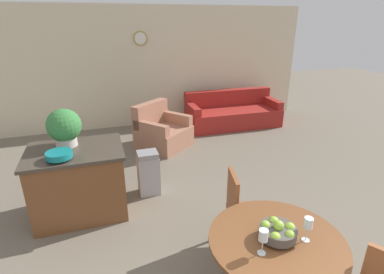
{
  "coord_description": "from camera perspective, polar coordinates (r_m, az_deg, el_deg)",
  "views": [
    {
      "loc": [
        -1.08,
        -0.7,
        2.39
      ],
      "look_at": [
        0.05,
        2.77,
        0.95
      ],
      "focal_mm": 28.0,
      "sensor_mm": 36.0,
      "label": 1
    }
  ],
  "objects": [
    {
      "name": "wine_glass_left",
      "position": [
        2.36,
        13.42,
        -17.92
      ],
      "size": [
        0.07,
        0.07,
        0.21
      ],
      "color": "silver",
      "rests_on": "dining_table"
    },
    {
      "name": "armchair",
      "position": [
        5.99,
        -5.74,
        0.88
      ],
      "size": [
        1.22,
        1.22,
        0.86
      ],
      "rotation": [
        0.0,
        0.0,
        0.67
      ],
      "color": "#A87056",
      "rests_on": "ground_plane"
    },
    {
      "name": "trash_bin",
      "position": [
        4.4,
        -8.29,
        -6.77
      ],
      "size": [
        0.3,
        0.26,
        0.65
      ],
      "color": "#9E9EA3",
      "rests_on": "ground_plane"
    },
    {
      "name": "dining_chair_far_side",
      "position": [
        3.34,
        9.57,
        -13.33
      ],
      "size": [
        0.51,
        0.51,
        0.91
      ],
      "rotation": [
        0.0,
        0.0,
        4.48
      ],
      "color": "brown",
      "rests_on": "ground_plane"
    },
    {
      "name": "wine_glass_right",
      "position": [
        2.58,
        21.26,
        -15.19
      ],
      "size": [
        0.07,
        0.07,
        0.21
      ],
      "color": "silver",
      "rests_on": "dining_table"
    },
    {
      "name": "kitchen_island",
      "position": [
        4.14,
        -20.68,
        -7.93
      ],
      "size": [
        1.15,
        0.86,
        0.9
      ],
      "color": "brown",
      "rests_on": "ground_plane"
    },
    {
      "name": "potted_plant",
      "position": [
        4.01,
        -23.17,
        1.78
      ],
      "size": [
        0.42,
        0.42,
        0.48
      ],
      "color": "beige",
      "rests_on": "kitchen_island"
    },
    {
      "name": "wall_back",
      "position": [
        7.14,
        -9.35,
        12.87
      ],
      "size": [
        8.0,
        0.09,
        2.7
      ],
      "color": "beige",
      "rests_on": "ground_plane"
    },
    {
      "name": "fruit_bowl",
      "position": [
        2.57,
        16.07,
        -16.84
      ],
      "size": [
        0.3,
        0.3,
        0.17
      ],
      "color": "#4C4742",
      "rests_on": "dining_table"
    },
    {
      "name": "teal_bowl",
      "position": [
        3.71,
        -24.0,
        -3.13
      ],
      "size": [
        0.29,
        0.29,
        0.1
      ],
      "color": "#147A7F",
      "rests_on": "kitchen_island"
    },
    {
      "name": "dining_table",
      "position": [
        2.73,
        15.48,
        -20.94
      ],
      "size": [
        1.1,
        1.1,
        0.75
      ],
      "color": "brown",
      "rests_on": "ground_plane"
    },
    {
      "name": "couch",
      "position": [
        7.25,
        7.67,
        4.38
      ],
      "size": [
        2.2,
        0.96,
        0.8
      ],
      "rotation": [
        0.0,
        0.0,
        -0.03
      ],
      "color": "maroon",
      "rests_on": "ground_plane"
    }
  ]
}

